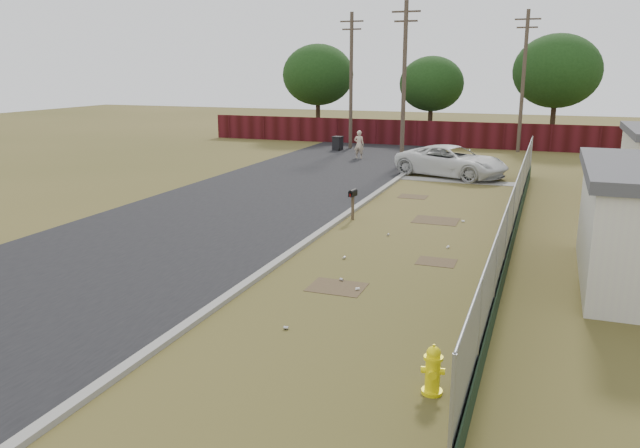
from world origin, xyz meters
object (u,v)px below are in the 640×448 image
at_px(mailbox, 353,196).
at_px(pickup_truck, 452,161).
at_px(trash_bin, 338,143).
at_px(fire_hydrant, 433,371).
at_px(pedestrian, 359,144).

relative_size(mailbox, pickup_truck, 0.20).
relative_size(mailbox, trash_bin, 1.20).
bearing_deg(trash_bin, fire_hydrant, -68.44).
distance_m(mailbox, trash_bin, 19.84).
distance_m(pedestrian, trash_bin, 4.08).
xyz_separation_m(fire_hydrant, trash_bin, (-11.91, 30.15, 0.06)).
relative_size(fire_hydrant, pedestrian, 0.53).
relative_size(fire_hydrant, mailbox, 0.80).
distance_m(fire_hydrant, pedestrian, 28.53).
height_order(pickup_truck, pedestrian, pedestrian).
bearing_deg(fire_hydrant, trash_bin, 111.56).
bearing_deg(pedestrian, pickup_truck, 143.09).
relative_size(mailbox, pedestrian, 0.66).
bearing_deg(pickup_truck, pedestrian, 73.59).
relative_size(fire_hydrant, pickup_truck, 0.16).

